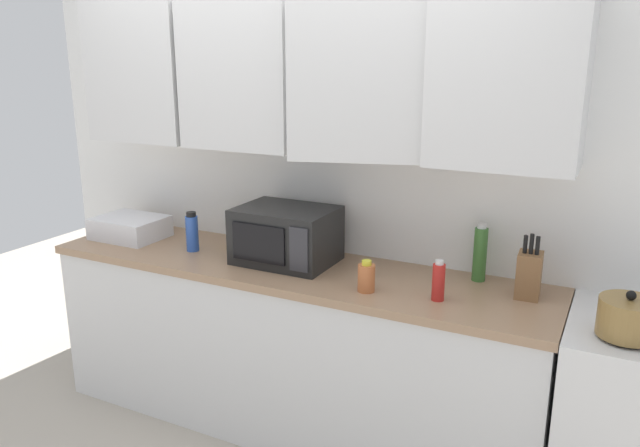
% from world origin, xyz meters
% --- Properties ---
extents(wall_back_with_cabinets, '(3.48, 0.50, 2.60)m').
position_xyz_m(wall_back_with_cabinets, '(0.00, -0.07, 1.58)').
color(wall_back_with_cabinets, white).
rests_on(wall_back_with_cabinets, ground_plane).
extents(counter_run, '(2.61, 0.63, 0.90)m').
position_xyz_m(counter_run, '(0.00, -0.30, 0.45)').
color(counter_run, silver).
rests_on(counter_run, ground_plane).
extents(kettle, '(0.21, 0.21, 0.18)m').
position_xyz_m(kettle, '(1.52, -0.46, 0.98)').
color(kettle, olive).
rests_on(kettle, stove_range).
extents(microwave, '(0.48, 0.37, 0.28)m').
position_xyz_m(microwave, '(-0.04, -0.26, 1.04)').
color(microwave, black).
rests_on(microwave, counter_run).
extents(dish_rack, '(0.38, 0.30, 0.12)m').
position_xyz_m(dish_rack, '(-1.05, -0.30, 0.96)').
color(dish_rack, silver).
rests_on(dish_rack, counter_run).
extents(knife_block, '(0.11, 0.13, 0.29)m').
position_xyz_m(knife_block, '(1.13, -0.20, 1.00)').
color(knife_block, brown).
rests_on(knife_block, counter_run).
extents(bottle_blue_cleaner, '(0.07, 0.07, 0.21)m').
position_xyz_m(bottle_blue_cleaner, '(-0.58, -0.33, 1.00)').
color(bottle_blue_cleaner, '#2D56B7').
rests_on(bottle_blue_cleaner, counter_run).
extents(bottle_green_oil, '(0.06, 0.06, 0.28)m').
position_xyz_m(bottle_green_oil, '(0.89, -0.09, 1.03)').
color(bottle_green_oil, '#386B2D').
rests_on(bottle_green_oil, counter_run).
extents(bottle_yellow_mustard, '(0.07, 0.07, 0.18)m').
position_xyz_m(bottle_yellow_mustard, '(-0.41, -0.16, 0.98)').
color(bottle_yellow_mustard, gold).
rests_on(bottle_yellow_mustard, counter_run).
extents(bottle_spice_jar, '(0.08, 0.08, 0.14)m').
position_xyz_m(bottle_spice_jar, '(0.48, -0.46, 0.97)').
color(bottle_spice_jar, '#BC6638').
rests_on(bottle_spice_jar, counter_run).
extents(bottle_red_sauce, '(0.05, 0.05, 0.18)m').
position_xyz_m(bottle_red_sauce, '(0.79, -0.41, 0.98)').
color(bottle_red_sauce, red).
rests_on(bottle_red_sauce, counter_run).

